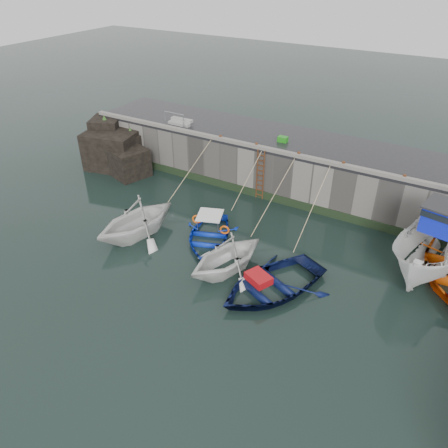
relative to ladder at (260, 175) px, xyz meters
The scene contains 23 objects.
ground 10.24m from the ladder, 78.60° to the right, with size 120.00×120.00×0.00m, color black.
quay_back 3.27m from the ladder, 52.28° to the left, with size 30.00×5.00×3.00m, color slate.
road_back 3.59m from the ladder, 52.28° to the left, with size 30.00×5.00×0.16m, color black.
kerb_back 2.62m from the ladder, ahead, with size 30.00×0.30×0.20m, color slate.
algae_back 2.41m from the ladder, ahead, with size 30.00×0.08×0.50m, color black.
rock_outcrop 10.95m from the ladder, behind, with size 5.85×4.24×3.41m.
ladder is the anchor object (origin of this frame).
boat_near_white 8.21m from the ladder, 118.70° to the right, with size 4.21×4.88×2.57m, color silver.
boat_near_white_rope 4.74m from the ladder, 149.93° to the right, with size 0.04×5.33×3.10m, color tan, non-canonical shape.
boat_near_blue 5.70m from the ladder, 93.37° to the right, with size 3.18×4.45×0.92m, color #0C2BBA.
boat_near_blue_rope 2.17m from the ladder, 102.60° to the right, with size 0.04×4.01×3.10m, color tan, non-canonical shape.
boat_near_blacktrim 7.68m from the ladder, 75.53° to the right, with size 3.74×4.33×2.28m, color silver.
boat_near_blacktrim_rope 3.40m from the ladder, 51.32° to the right, with size 0.04×5.51×3.10m, color tan, non-canonical shape.
boat_near_navy 8.77m from the ladder, 59.80° to the right, with size 3.90×5.47×1.13m, color #09123A.
boat_near_navy_rope 5.22m from the ladder, 29.29° to the right, with size 0.04×5.67×3.10m, color tan, non-canonical shape.
boat_far_white 10.56m from the ladder, 11.71° to the right, with size 4.16×7.85×5.88m.
fish_crate 2.66m from the ladder, 75.89° to the left, with size 0.58×0.40×0.33m, color #1D8317.
railing 7.10m from the ladder, 168.83° to the left, with size 1.60×1.05×1.00m.
bollard_a 3.47m from the ladder, behind, with size 0.18×0.18×0.28m, color #3F1E0F.
bollard_b 1.81m from the ladder, 146.14° to the left, with size 0.18×0.18×0.28m, color #3F1E0F.
bollard_c 2.81m from the ladder, ahead, with size 0.18×0.18×0.28m, color #3F1E0F.
bollard_d 5.11m from the ladder, ahead, with size 0.18×0.18×0.28m, color #3F1E0F.
bollard_e 8.19m from the ladder, ahead, with size 0.18×0.18×0.28m, color #3F1E0F.
Camera 1 is at (8.22, -11.87, 13.24)m, focal length 35.00 mm.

